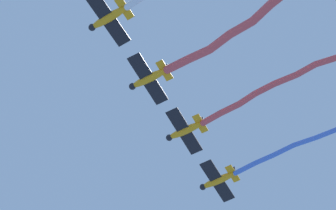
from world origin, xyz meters
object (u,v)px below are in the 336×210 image
(airplane_left_wing, at_px, (185,131))
(airplane_slot, at_px, (108,18))
(airplane_right_wing, at_px, (148,79))
(airplane_lead, at_px, (218,180))

(airplane_left_wing, distance_m, airplane_slot, 16.78)
(airplane_slot, bearing_deg, airplane_right_wing, -89.27)
(airplane_left_wing, height_order, airplane_slot, same)
(airplane_lead, height_order, airplane_left_wing, airplane_left_wing)
(airplane_lead, bearing_deg, airplane_left_wing, 88.69)
(airplane_left_wing, xyz_separation_m, airplane_right_wing, (-0.60, 8.37, -0.30))
(airplane_right_wing, bearing_deg, airplane_left_wing, -91.75)
(airplane_lead, distance_m, airplane_right_wing, 16.79)
(airplane_left_wing, height_order, airplane_right_wing, airplane_left_wing)
(airplane_lead, xyz_separation_m, airplane_right_wing, (-1.20, 16.75, 0.00))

